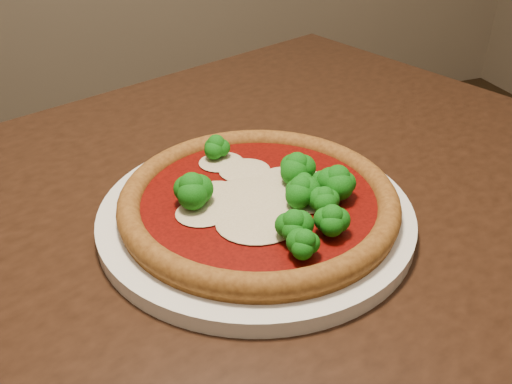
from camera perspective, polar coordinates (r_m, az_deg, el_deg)
name	(u,v)px	position (r m, az deg, el deg)	size (l,w,h in m)	color
dining_table	(201,299)	(0.69, -5.53, -10.58)	(1.44, 1.22, 0.75)	black
plate	(256,215)	(0.64, 0.00, -2.34)	(0.35, 0.35, 0.02)	silver
pizza	(263,198)	(0.62, 0.68, -0.65)	(0.31, 0.31, 0.06)	brown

